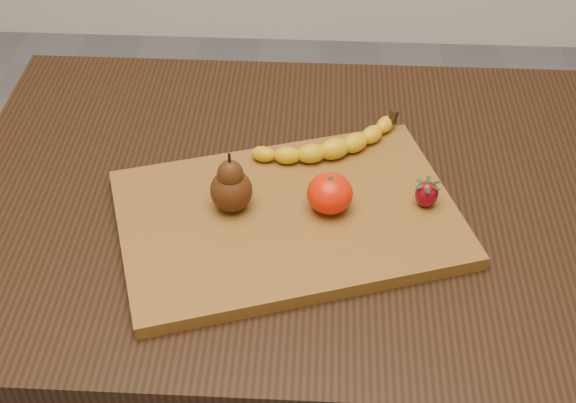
{
  "coord_description": "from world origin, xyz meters",
  "views": [
    {
      "loc": [
        0.02,
        -0.87,
        1.5
      ],
      "look_at": [
        -0.02,
        -0.07,
        0.8
      ],
      "focal_mm": 50.0,
      "sensor_mm": 36.0,
      "label": 1
    }
  ],
  "objects_px": {
    "cutting_board": "(288,218)",
    "mandarin": "(330,194)",
    "table": "(306,242)",
    "pear": "(231,181)"
  },
  "relations": [
    {
      "from": "table",
      "to": "mandarin",
      "type": "bearing_deg",
      "value": -59.23
    },
    {
      "from": "cutting_board",
      "to": "mandarin",
      "type": "distance_m",
      "value": 0.07
    },
    {
      "from": "table",
      "to": "cutting_board",
      "type": "distance_m",
      "value": 0.13
    },
    {
      "from": "mandarin",
      "to": "table",
      "type": "bearing_deg",
      "value": 120.77
    },
    {
      "from": "table",
      "to": "pear",
      "type": "relative_size",
      "value": 11.23
    },
    {
      "from": "pear",
      "to": "mandarin",
      "type": "relative_size",
      "value": 1.43
    },
    {
      "from": "cutting_board",
      "to": "pear",
      "type": "xyz_separation_m",
      "value": [
        -0.08,
        0.01,
        0.05
      ]
    },
    {
      "from": "table",
      "to": "cutting_board",
      "type": "relative_size",
      "value": 2.22
    },
    {
      "from": "cutting_board",
      "to": "pear",
      "type": "height_order",
      "value": "pear"
    },
    {
      "from": "cutting_board",
      "to": "pear",
      "type": "bearing_deg",
      "value": 155.67
    }
  ]
}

